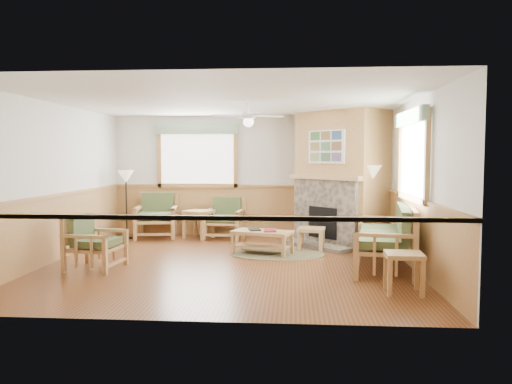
# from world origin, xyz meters

# --- Properties ---
(floor) EXTENTS (6.00, 6.00, 0.01)m
(floor) POSITION_xyz_m (0.00, 0.00, -0.01)
(floor) COLOR brown
(floor) RESTS_ON ground
(ceiling) EXTENTS (6.00, 6.00, 0.01)m
(ceiling) POSITION_xyz_m (0.00, 0.00, 2.70)
(ceiling) COLOR white
(ceiling) RESTS_ON floor
(wall_back) EXTENTS (6.00, 0.02, 2.70)m
(wall_back) POSITION_xyz_m (0.00, 3.00, 1.35)
(wall_back) COLOR white
(wall_back) RESTS_ON floor
(wall_front) EXTENTS (6.00, 0.02, 2.70)m
(wall_front) POSITION_xyz_m (0.00, -3.00, 1.35)
(wall_front) COLOR white
(wall_front) RESTS_ON floor
(wall_left) EXTENTS (0.02, 6.00, 2.70)m
(wall_left) POSITION_xyz_m (-3.00, 0.00, 1.35)
(wall_left) COLOR white
(wall_left) RESTS_ON floor
(wall_right) EXTENTS (0.02, 6.00, 2.70)m
(wall_right) POSITION_xyz_m (3.00, 0.00, 1.35)
(wall_right) COLOR white
(wall_right) RESTS_ON floor
(wainscot) EXTENTS (6.00, 6.00, 1.10)m
(wainscot) POSITION_xyz_m (0.00, 0.00, 0.55)
(wainscot) COLOR #AE7F47
(wainscot) RESTS_ON floor
(fireplace) EXTENTS (3.11, 3.11, 2.70)m
(fireplace) POSITION_xyz_m (2.05, 2.05, 1.35)
(fireplace) COLOR #AE7F47
(fireplace) RESTS_ON floor
(window_back) EXTENTS (1.90, 0.16, 1.50)m
(window_back) POSITION_xyz_m (-1.10, 2.96, 2.53)
(window_back) COLOR white
(window_back) RESTS_ON wall_back
(window_right) EXTENTS (0.16, 1.90, 1.50)m
(window_right) POSITION_xyz_m (2.96, -0.20, 2.53)
(window_right) COLOR white
(window_right) RESTS_ON wall_right
(ceiling_fan) EXTENTS (1.59, 1.59, 0.36)m
(ceiling_fan) POSITION_xyz_m (0.30, 0.30, 2.66)
(ceiling_fan) COLOR white
(ceiling_fan) RESTS_ON ceiling
(sofa) EXTENTS (2.30, 1.24, 1.01)m
(sofa) POSITION_xyz_m (2.55, -0.08, 0.50)
(sofa) COLOR tan
(sofa) RESTS_ON floor
(armchair_back_left) EXTENTS (0.99, 0.99, 0.98)m
(armchair_back_left) POSITION_xyz_m (-1.94, 2.52, 0.49)
(armchair_back_left) COLOR tan
(armchair_back_left) RESTS_ON floor
(armchair_back_right) EXTENTS (0.87, 0.87, 0.89)m
(armchair_back_right) POSITION_xyz_m (-0.44, 2.55, 0.45)
(armchair_back_right) COLOR tan
(armchair_back_right) RESTS_ON floor
(armchair_left) EXTENTS (0.86, 0.86, 0.86)m
(armchair_left) POSITION_xyz_m (-2.07, -0.58, 0.43)
(armchair_left) COLOR tan
(armchair_left) RESTS_ON floor
(coffee_table) EXTENTS (1.18, 0.85, 0.43)m
(coffee_table) POSITION_xyz_m (0.51, 0.83, 0.21)
(coffee_table) COLOR tan
(coffee_table) RESTS_ON floor
(end_table_chairs) EXTENTS (0.70, 0.69, 0.62)m
(end_table_chairs) POSITION_xyz_m (-0.99, 2.46, 0.31)
(end_table_chairs) COLOR tan
(end_table_chairs) RESTS_ON floor
(end_table_sofa) EXTENTS (0.50, 0.49, 0.54)m
(end_table_sofa) POSITION_xyz_m (2.51, -1.69, 0.27)
(end_table_sofa) COLOR tan
(end_table_sofa) RESTS_ON floor
(footstool) EXTENTS (0.56, 0.56, 0.43)m
(footstool) POSITION_xyz_m (1.42, 1.29, 0.21)
(footstool) COLOR tan
(footstool) RESTS_ON floor
(braided_rug) EXTENTS (2.13, 2.13, 0.01)m
(braided_rug) POSITION_xyz_m (0.78, 0.79, 0.01)
(braided_rug) COLOR brown
(braided_rug) RESTS_ON floor
(floor_lamp_left) EXTENTS (0.45, 0.45, 1.50)m
(floor_lamp_left) POSITION_xyz_m (-2.55, 2.33, 0.75)
(floor_lamp_left) COLOR black
(floor_lamp_left) RESTS_ON floor
(floor_lamp_right) EXTENTS (0.38, 0.38, 1.63)m
(floor_lamp_right) POSITION_xyz_m (2.55, 1.32, 0.82)
(floor_lamp_right) COLOR black
(floor_lamp_right) RESTS_ON floor
(book_red) EXTENTS (0.22, 0.30, 0.03)m
(book_red) POSITION_xyz_m (0.66, 0.78, 0.46)
(book_red) COLOR maroon
(book_red) RESTS_ON coffee_table
(book_dark) EXTENTS (0.26, 0.31, 0.03)m
(book_dark) POSITION_xyz_m (0.36, 0.90, 0.45)
(book_dark) COLOR black
(book_dark) RESTS_ON coffee_table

